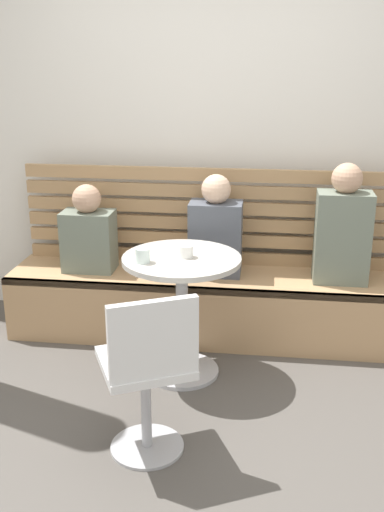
% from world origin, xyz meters
% --- Properties ---
extents(ground, '(8.00, 8.00, 0.00)m').
position_xyz_m(ground, '(0.00, 0.00, 0.00)').
color(ground, '#514C47').
extents(back_wall, '(5.20, 0.10, 2.90)m').
position_xyz_m(back_wall, '(0.00, 1.64, 1.45)').
color(back_wall, silver).
rests_on(back_wall, ground).
extents(booth_bench, '(2.70, 0.52, 0.44)m').
position_xyz_m(booth_bench, '(0.00, 1.20, 0.22)').
color(booth_bench, tan).
rests_on(booth_bench, ground).
extents(booth_backrest, '(2.65, 0.04, 0.67)m').
position_xyz_m(booth_backrest, '(0.00, 1.44, 0.78)').
color(booth_backrest, '#A68157').
rests_on(booth_backrest, booth_bench).
extents(cafe_table, '(0.68, 0.68, 0.74)m').
position_xyz_m(cafe_table, '(-0.12, 0.67, 0.52)').
color(cafe_table, '#ADADB2').
rests_on(cafe_table, ground).
extents(white_chair, '(0.53, 0.53, 0.85)m').
position_xyz_m(white_chair, '(-0.16, -0.14, 0.46)').
color(white_chair, '#ADADB2').
rests_on(white_chair, ground).
extents(person_adult, '(0.34, 0.22, 0.76)m').
position_xyz_m(person_adult, '(0.83, 1.20, 0.78)').
color(person_adult, slate).
rests_on(person_adult, booth_bench).
extents(person_child_left, '(0.34, 0.22, 0.59)m').
position_xyz_m(person_child_left, '(-0.83, 1.20, 0.70)').
color(person_child_left, slate).
rests_on(person_child_left, booth_bench).
extents(person_child_middle, '(0.34, 0.22, 0.67)m').
position_xyz_m(person_child_middle, '(0.02, 1.23, 0.74)').
color(person_child_middle, '#4C515B').
rests_on(person_child_middle, booth_bench).
extents(cup_ceramic_white, '(0.08, 0.08, 0.07)m').
position_xyz_m(cup_ceramic_white, '(-0.09, 0.66, 0.78)').
color(cup_ceramic_white, white).
rests_on(cup_ceramic_white, cafe_table).
extents(cup_glass_short, '(0.08, 0.08, 0.08)m').
position_xyz_m(cup_glass_short, '(-0.32, 0.55, 0.78)').
color(cup_glass_short, silver).
rests_on(cup_glass_short, cafe_table).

